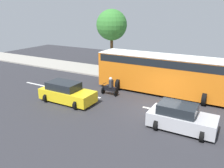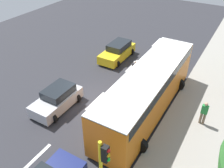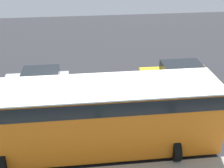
% 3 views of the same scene
% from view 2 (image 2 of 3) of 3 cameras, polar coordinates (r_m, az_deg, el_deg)
% --- Properties ---
extents(ground_plane, '(40.00, 60.00, 0.10)m').
position_cam_2_polar(ground_plane, '(17.65, -4.01, -4.22)').
color(ground_plane, '#2D2D33').
extents(sidewalk, '(4.00, 60.00, 0.15)m').
position_cam_2_polar(sidewalk, '(15.65, 18.25, -11.82)').
color(sidewalk, '#9E998E').
rests_on(sidewalk, ground).
extents(lane_stripe_north, '(0.20, 2.40, 0.01)m').
position_cam_2_polar(lane_stripe_north, '(14.54, -17.90, -16.65)').
color(lane_stripe_north, white).
rests_on(lane_stripe_north, ground).
extents(lane_stripe_mid, '(0.20, 2.40, 0.01)m').
position_cam_2_polar(lane_stripe_mid, '(17.61, -4.01, -4.08)').
color(lane_stripe_mid, white).
rests_on(lane_stripe_mid, ground).
extents(lane_stripe_south, '(0.20, 2.40, 0.01)m').
position_cam_2_polar(lane_stripe_south, '(21.93, 4.78, 4.34)').
color(lane_stripe_south, white).
rests_on(lane_stripe_south, ground).
extents(lane_stripe_far_south, '(0.20, 2.40, 0.01)m').
position_cam_2_polar(lane_stripe_far_south, '(26.90, 10.60, 9.79)').
color(lane_stripe_far_south, white).
rests_on(lane_stripe_far_south, ground).
extents(car_silver, '(2.19, 3.81, 1.52)m').
position_cam_2_polar(car_silver, '(17.04, -12.99, -3.54)').
color(car_silver, '#B7B7BC').
rests_on(car_silver, ground).
extents(car_yellow_cab, '(2.20, 4.28, 1.52)m').
position_cam_2_polar(car_yellow_cab, '(22.84, 1.33, 7.76)').
color(car_yellow_cab, yellow).
rests_on(car_yellow_cab, ground).
extents(city_bus, '(3.20, 11.00, 3.16)m').
position_cam_2_polar(city_bus, '(15.84, 8.64, -1.09)').
color(city_bus, orange).
rests_on(city_bus, ground).
extents(motorcycle, '(0.60, 1.30, 1.53)m').
position_cam_2_polar(motorcycle, '(20.08, 5.49, 3.36)').
color(motorcycle, black).
rests_on(motorcycle, ground).
extents(pedestrian_by_tree, '(0.40, 0.24, 1.69)m').
position_cam_2_polar(pedestrian_by_tree, '(16.06, 21.14, -6.36)').
color(pedestrian_by_tree, '#72604C').
rests_on(pedestrian_by_tree, sidewalk).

